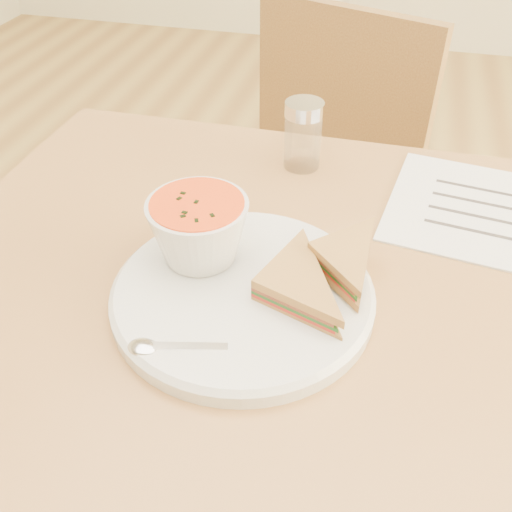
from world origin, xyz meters
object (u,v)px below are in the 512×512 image
(dining_table, at_px, (311,459))
(condiment_shaker, at_px, (303,135))
(chair_far, at_px, (291,239))
(plate, at_px, (243,295))
(soup_bowl, at_px, (199,233))

(dining_table, height_order, condiment_shaker, condiment_shaker)
(dining_table, distance_m, chair_far, 0.49)
(plate, xyz_separation_m, condiment_shaker, (0.01, 0.30, 0.04))
(dining_table, xyz_separation_m, soup_bowl, (-0.15, -0.02, 0.43))
(chair_far, relative_size, soup_bowl, 7.72)
(chair_far, distance_m, plate, 0.61)
(condiment_shaker, bearing_deg, plate, -91.46)
(dining_table, height_order, soup_bowl, soup_bowl)
(dining_table, bearing_deg, plate, -149.77)
(dining_table, relative_size, condiment_shaker, 9.86)
(condiment_shaker, bearing_deg, chair_far, 102.70)
(soup_bowl, relative_size, condiment_shaker, 1.12)
(dining_table, distance_m, plate, 0.40)
(chair_far, xyz_separation_m, condiment_shaker, (0.05, -0.21, 0.36))
(chair_far, distance_m, soup_bowl, 0.60)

